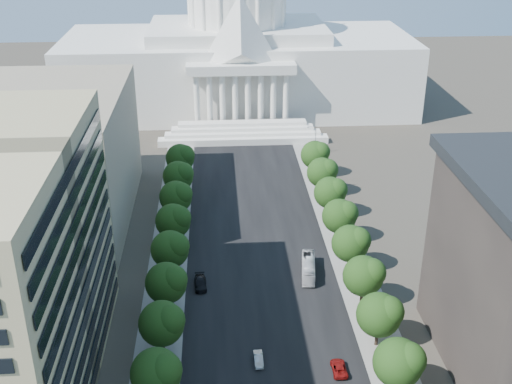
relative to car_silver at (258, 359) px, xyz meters
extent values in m
cube|color=black|center=(2.34, 45.28, -0.68)|extent=(30.00, 260.00, 0.01)
cube|color=gray|center=(-16.66, 45.28, -0.68)|extent=(8.00, 260.00, 0.02)
cube|color=gray|center=(21.34, 45.28, -0.68)|extent=(8.00, 260.00, 0.02)
cube|color=white|center=(2.34, 140.28, 11.82)|extent=(120.00, 50.00, 25.00)
cube|color=white|center=(2.34, 140.28, 26.32)|extent=(60.00, 40.00, 4.00)
cube|color=white|center=(2.34, 113.28, 19.82)|extent=(34.00, 8.00, 3.00)
cylinder|color=white|center=(2.34, 140.28, 36.32)|extent=(32.00, 32.00, 16.00)
cube|color=gray|center=(-45.66, 55.28, 14.32)|extent=(38.00, 52.00, 30.00)
sphere|color=black|center=(-15.66, -8.72, 5.49)|extent=(7.60, 7.60, 7.60)
sphere|color=black|center=(-14.33, -9.48, 6.63)|extent=(5.32, 5.32, 5.32)
cylinder|color=#33261C|center=(-15.66, 3.28, 0.79)|extent=(0.56, 0.56, 2.94)
sphere|color=black|center=(-15.66, 3.28, 5.49)|extent=(7.60, 7.60, 7.60)
sphere|color=black|center=(-14.33, 2.52, 6.63)|extent=(5.32, 5.32, 5.32)
cylinder|color=#33261C|center=(-15.66, 15.28, 0.79)|extent=(0.56, 0.56, 2.94)
sphere|color=black|center=(-15.66, 15.28, 5.49)|extent=(7.60, 7.60, 7.60)
sphere|color=black|center=(-14.33, 14.52, 6.63)|extent=(5.32, 5.32, 5.32)
cylinder|color=#33261C|center=(-15.66, 27.28, 0.79)|extent=(0.56, 0.56, 2.94)
sphere|color=black|center=(-15.66, 27.28, 5.49)|extent=(7.60, 7.60, 7.60)
sphere|color=black|center=(-14.33, 26.52, 6.63)|extent=(5.32, 5.32, 5.32)
cylinder|color=#33261C|center=(-15.66, 39.28, 0.79)|extent=(0.56, 0.56, 2.94)
sphere|color=black|center=(-15.66, 39.28, 5.49)|extent=(7.60, 7.60, 7.60)
sphere|color=black|center=(-14.33, 38.52, 6.63)|extent=(5.32, 5.32, 5.32)
cylinder|color=#33261C|center=(-15.66, 51.28, 0.79)|extent=(0.56, 0.56, 2.94)
sphere|color=black|center=(-15.66, 51.28, 5.49)|extent=(7.60, 7.60, 7.60)
sphere|color=black|center=(-14.33, 50.52, 6.63)|extent=(5.32, 5.32, 5.32)
cylinder|color=#33261C|center=(-15.66, 63.28, 0.79)|extent=(0.56, 0.56, 2.94)
sphere|color=black|center=(-15.66, 63.28, 5.49)|extent=(7.60, 7.60, 7.60)
sphere|color=black|center=(-14.33, 62.52, 6.63)|extent=(5.32, 5.32, 5.32)
cylinder|color=#33261C|center=(-15.66, 75.28, 0.79)|extent=(0.56, 0.56, 2.94)
sphere|color=black|center=(-15.66, 75.28, 5.49)|extent=(7.60, 7.60, 7.60)
sphere|color=black|center=(-14.33, 74.52, 6.63)|extent=(5.32, 5.32, 5.32)
sphere|color=black|center=(20.34, -8.72, 5.49)|extent=(7.60, 7.60, 7.60)
sphere|color=black|center=(21.67, -9.48, 6.63)|extent=(5.32, 5.32, 5.32)
cylinder|color=#33261C|center=(20.34, 3.28, 0.79)|extent=(0.56, 0.56, 2.94)
sphere|color=black|center=(20.34, 3.28, 5.49)|extent=(7.60, 7.60, 7.60)
sphere|color=black|center=(21.67, 2.52, 6.63)|extent=(5.32, 5.32, 5.32)
cylinder|color=#33261C|center=(20.34, 15.28, 0.79)|extent=(0.56, 0.56, 2.94)
sphere|color=black|center=(20.34, 15.28, 5.49)|extent=(7.60, 7.60, 7.60)
sphere|color=black|center=(21.67, 14.52, 6.63)|extent=(5.32, 5.32, 5.32)
cylinder|color=#33261C|center=(20.34, 27.28, 0.79)|extent=(0.56, 0.56, 2.94)
sphere|color=black|center=(20.34, 27.28, 5.49)|extent=(7.60, 7.60, 7.60)
sphere|color=black|center=(21.67, 26.52, 6.63)|extent=(5.32, 5.32, 5.32)
cylinder|color=#33261C|center=(20.34, 39.28, 0.79)|extent=(0.56, 0.56, 2.94)
sphere|color=black|center=(20.34, 39.28, 5.49)|extent=(7.60, 7.60, 7.60)
sphere|color=black|center=(21.67, 38.52, 6.63)|extent=(5.32, 5.32, 5.32)
cylinder|color=#33261C|center=(20.34, 51.28, 0.79)|extent=(0.56, 0.56, 2.94)
sphere|color=black|center=(20.34, 51.28, 5.49)|extent=(7.60, 7.60, 7.60)
sphere|color=black|center=(21.67, 50.52, 6.63)|extent=(5.32, 5.32, 5.32)
cylinder|color=#33261C|center=(20.34, 63.28, 0.79)|extent=(0.56, 0.56, 2.94)
sphere|color=black|center=(20.34, 63.28, 5.49)|extent=(7.60, 7.60, 7.60)
sphere|color=black|center=(21.67, 62.52, 6.63)|extent=(5.32, 5.32, 5.32)
cylinder|color=#33261C|center=(20.34, 75.28, 0.79)|extent=(0.56, 0.56, 2.94)
sphere|color=black|center=(20.34, 75.28, 5.49)|extent=(7.60, 7.60, 7.60)
sphere|color=black|center=(21.67, 74.52, 6.63)|extent=(5.32, 5.32, 5.32)
cylinder|color=gray|center=(22.84, -9.72, 3.82)|extent=(0.18, 0.18, 9.00)
cylinder|color=gray|center=(21.64, -9.72, 8.12)|extent=(2.40, 0.14, 0.14)
sphere|color=gray|center=(20.54, -9.72, 8.02)|extent=(0.44, 0.44, 0.44)
cylinder|color=gray|center=(22.84, 15.28, 3.82)|extent=(0.18, 0.18, 9.00)
cylinder|color=gray|center=(21.64, 15.28, 8.12)|extent=(2.40, 0.14, 0.14)
sphere|color=gray|center=(20.54, 15.28, 8.02)|extent=(0.44, 0.44, 0.44)
cylinder|color=gray|center=(22.84, 40.28, 3.82)|extent=(0.18, 0.18, 9.00)
cylinder|color=gray|center=(21.64, 40.28, 8.12)|extent=(2.40, 0.14, 0.14)
sphere|color=gray|center=(20.54, 40.28, 8.02)|extent=(0.44, 0.44, 0.44)
cylinder|color=gray|center=(22.84, 65.28, 3.82)|extent=(0.18, 0.18, 9.00)
cylinder|color=gray|center=(21.64, 65.28, 8.12)|extent=(2.40, 0.14, 0.14)
sphere|color=gray|center=(20.54, 65.28, 8.02)|extent=(0.44, 0.44, 0.44)
cylinder|color=gray|center=(22.84, 90.28, 3.82)|extent=(0.18, 0.18, 9.00)
cylinder|color=gray|center=(21.64, 90.28, 8.12)|extent=(2.40, 0.14, 0.14)
sphere|color=gray|center=(20.54, 90.28, 8.02)|extent=(0.44, 0.44, 0.44)
imported|color=#A3A6AA|center=(0.00, 0.00, 0.00)|extent=(1.55, 4.18, 1.36)
imported|color=maroon|center=(12.78, -3.03, 0.00)|extent=(2.29, 4.95, 1.37)
imported|color=black|center=(-9.78, 23.02, 0.13)|extent=(2.64, 5.76, 1.63)
imported|color=silver|center=(11.89, 26.16, 0.83)|extent=(3.91, 11.06, 3.02)
camera|label=1|loc=(-5.84, -83.21, 69.33)|focal=45.00mm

